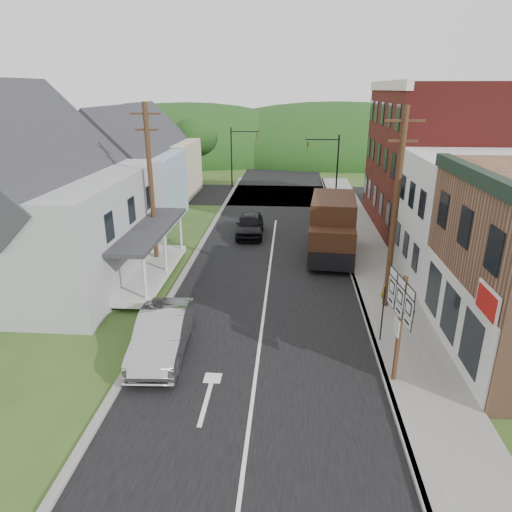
% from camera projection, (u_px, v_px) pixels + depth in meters
% --- Properties ---
extents(ground, '(120.00, 120.00, 0.00)m').
position_uv_depth(ground, '(260.00, 342.00, 18.40)').
color(ground, '#2D4719').
rests_on(ground, ground).
extents(road, '(9.00, 90.00, 0.02)m').
position_uv_depth(road, '(271.00, 256.00, 27.76)').
color(road, black).
rests_on(road, ground).
extents(cross_road, '(60.00, 9.00, 0.02)m').
position_uv_depth(cross_road, '(279.00, 195.00, 43.66)').
color(cross_road, black).
rests_on(cross_road, ground).
extents(sidewalk_right, '(2.80, 55.00, 0.15)m').
position_uv_depth(sidewalk_right, '(375.00, 270.00, 25.44)').
color(sidewalk_right, slate).
rests_on(sidewalk_right, ground).
extents(curb_right, '(0.20, 55.00, 0.15)m').
position_uv_depth(curb_right, '(351.00, 270.00, 25.53)').
color(curb_right, slate).
rests_on(curb_right, ground).
extents(curb_left, '(0.30, 55.00, 0.12)m').
position_uv_depth(curb_left, '(189.00, 265.00, 26.20)').
color(curb_left, slate).
rests_on(curb_left, ground).
extents(storefront_white, '(8.00, 7.00, 6.50)m').
position_uv_depth(storefront_white, '(489.00, 220.00, 23.49)').
color(storefront_white, silver).
rests_on(storefront_white, ground).
extents(storefront_red, '(8.00, 12.00, 10.00)m').
position_uv_depth(storefront_red, '(438.00, 159.00, 31.77)').
color(storefront_red, maroon).
rests_on(storefront_red, ground).
extents(house_gray, '(10.20, 12.24, 8.35)m').
position_uv_depth(house_gray, '(36.00, 200.00, 23.41)').
color(house_gray, '#9DA0A2').
rests_on(house_gray, ground).
extents(house_blue, '(7.14, 8.16, 7.28)m').
position_uv_depth(house_blue, '(128.00, 173.00, 33.82)').
color(house_blue, '#8AA6BC').
rests_on(house_blue, ground).
extents(house_cream, '(7.14, 8.16, 7.28)m').
position_uv_depth(house_cream, '(156.00, 156.00, 42.28)').
color(house_cream, '#C2AF96').
rests_on(house_cream, ground).
extents(utility_pole_right, '(1.60, 0.26, 9.00)m').
position_uv_depth(utility_pole_right, '(395.00, 211.00, 19.67)').
color(utility_pole_right, '#472D19').
rests_on(utility_pole_right, ground).
extents(utility_pole_left, '(1.60, 0.26, 9.00)m').
position_uv_depth(utility_pole_left, '(151.00, 186.00, 24.74)').
color(utility_pole_left, '#472D19').
rests_on(utility_pole_left, ground).
extents(traffic_signal_right, '(2.87, 0.20, 6.00)m').
position_uv_depth(traffic_signal_right, '(329.00, 162.00, 38.78)').
color(traffic_signal_right, black).
rests_on(traffic_signal_right, ground).
extents(traffic_signal_left, '(2.87, 0.20, 6.00)m').
position_uv_depth(traffic_signal_left, '(238.00, 150.00, 45.95)').
color(traffic_signal_left, black).
rests_on(traffic_signal_left, ground).
extents(tree_left_b, '(4.80, 4.80, 6.94)m').
position_uv_depth(tree_left_b, '(8.00, 167.00, 29.16)').
color(tree_left_b, '#382616').
rests_on(tree_left_b, ground).
extents(tree_left_c, '(5.80, 5.80, 8.41)m').
position_uv_depth(tree_left_c, '(40.00, 137.00, 36.43)').
color(tree_left_c, '#382616').
rests_on(tree_left_c, ground).
extents(tree_left_d, '(4.80, 4.80, 6.94)m').
position_uv_depth(tree_left_d, '(195.00, 137.00, 47.30)').
color(tree_left_d, '#382616').
rests_on(tree_left_d, ground).
extents(forested_ridge, '(90.00, 30.00, 16.00)m').
position_uv_depth(forested_ridge, '(284.00, 155.00, 69.86)').
color(forested_ridge, black).
rests_on(forested_ridge, ground).
extents(silver_sedan, '(2.09, 5.15, 1.66)m').
position_uv_depth(silver_sedan, '(162.00, 334.00, 17.33)').
color(silver_sedan, '#9E9EA2').
rests_on(silver_sedan, ground).
extents(dark_sedan, '(1.94, 4.53, 1.52)m').
position_uv_depth(dark_sedan, '(250.00, 225.00, 31.48)').
color(dark_sedan, black).
rests_on(dark_sedan, ground).
extents(delivery_van, '(3.09, 6.54, 3.55)m').
position_uv_depth(delivery_van, '(332.00, 228.00, 27.19)').
color(delivery_van, black).
rests_on(delivery_van, ground).
extents(route_sign_cluster, '(0.35, 2.20, 3.87)m').
position_uv_depth(route_sign_cluster, '(400.00, 314.00, 14.94)').
color(route_sign_cluster, '#472D19').
rests_on(route_sign_cluster, sidewalk_right).
extents(warning_sign, '(0.28, 0.63, 2.47)m').
position_uv_depth(warning_sign, '(383.00, 304.00, 17.74)').
color(warning_sign, black).
rests_on(warning_sign, sidewalk_right).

